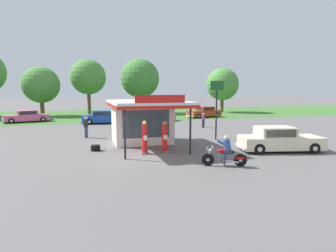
{
  "coord_description": "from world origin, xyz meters",
  "views": [
    {
      "loc": [
        -2.69,
        -15.3,
        3.79
      ],
      "look_at": [
        2.86,
        2.56,
        1.4
      ],
      "focal_mm": 29.28,
      "sensor_mm": 36.0,
      "label": 1
    }
  ],
  "objects_px": {
    "parked_car_back_row_far_right": "(105,117)",
    "featured_classic_sedan": "(279,140)",
    "roadside_pole_sign": "(217,100)",
    "gas_pump_nearside": "(145,139)",
    "bystander_standing_back_lot": "(86,127)",
    "spare_tire_stack": "(96,148)",
    "parked_car_back_row_centre_right": "(156,116)",
    "bystander_strolling_foreground": "(203,120)",
    "gas_pump_offside": "(165,138)",
    "motorcycle_with_rider": "(225,153)",
    "parked_car_back_row_centre": "(204,112)",
    "parked_car_back_row_right": "(27,117)"
  },
  "relations": [
    {
      "from": "motorcycle_with_rider",
      "to": "parked_car_back_row_right",
      "type": "relative_size",
      "value": 0.39
    },
    {
      "from": "motorcycle_with_rider",
      "to": "bystander_strolling_foreground",
      "type": "distance_m",
      "value": 14.82
    },
    {
      "from": "gas_pump_nearside",
      "to": "parked_car_back_row_right",
      "type": "relative_size",
      "value": 0.37
    },
    {
      "from": "gas_pump_nearside",
      "to": "parked_car_back_row_centre_right",
      "type": "xyz_separation_m",
      "value": [
        5.26,
        17.35,
        -0.22
      ]
    },
    {
      "from": "featured_classic_sedan",
      "to": "roadside_pole_sign",
      "type": "distance_m",
      "value": 5.85
    },
    {
      "from": "parked_car_back_row_centre",
      "to": "parked_car_back_row_right",
      "type": "distance_m",
      "value": 23.5
    },
    {
      "from": "featured_classic_sedan",
      "to": "spare_tire_stack",
      "type": "distance_m",
      "value": 11.72
    },
    {
      "from": "gas_pump_nearside",
      "to": "parked_car_back_row_centre",
      "type": "bearing_deg",
      "value": 56.73
    },
    {
      "from": "motorcycle_with_rider",
      "to": "parked_car_back_row_centre_right",
      "type": "relative_size",
      "value": 0.38
    },
    {
      "from": "parked_car_back_row_centre",
      "to": "bystander_strolling_foreground",
      "type": "xyz_separation_m",
      "value": [
        -4.88,
        -10.32,
        0.09
      ]
    },
    {
      "from": "gas_pump_offside",
      "to": "motorcycle_with_rider",
      "type": "relative_size",
      "value": 0.91
    },
    {
      "from": "motorcycle_with_rider",
      "to": "featured_classic_sedan",
      "type": "relative_size",
      "value": 0.39
    },
    {
      "from": "parked_car_back_row_far_right",
      "to": "featured_classic_sedan",
      "type": "bearing_deg",
      "value": -63.2
    },
    {
      "from": "parked_car_back_row_far_right",
      "to": "motorcycle_with_rider",
      "type": "bearing_deg",
      "value": -78.12
    },
    {
      "from": "gas_pump_nearside",
      "to": "featured_classic_sedan",
      "type": "distance_m",
      "value": 8.53
    },
    {
      "from": "motorcycle_with_rider",
      "to": "featured_classic_sedan",
      "type": "height_order",
      "value": "motorcycle_with_rider"
    },
    {
      "from": "parked_car_back_row_right",
      "to": "spare_tire_stack",
      "type": "relative_size",
      "value": 9.19
    },
    {
      "from": "roadside_pole_sign",
      "to": "gas_pump_nearside",
      "type": "bearing_deg",
      "value": -153.16
    },
    {
      "from": "featured_classic_sedan",
      "to": "roadside_pole_sign",
      "type": "height_order",
      "value": "roadside_pole_sign"
    },
    {
      "from": "gas_pump_nearside",
      "to": "parked_car_back_row_far_right",
      "type": "xyz_separation_m",
      "value": [
        -1.07,
        16.95,
        -0.23
      ]
    },
    {
      "from": "gas_pump_offside",
      "to": "parked_car_back_row_centre_right",
      "type": "bearing_deg",
      "value": 77.03
    },
    {
      "from": "parked_car_back_row_right",
      "to": "spare_tire_stack",
      "type": "xyz_separation_m",
      "value": [
        7.33,
        -19.47,
        -0.48
      ]
    },
    {
      "from": "motorcycle_with_rider",
      "to": "parked_car_back_row_far_right",
      "type": "xyz_separation_m",
      "value": [
        -4.38,
        20.82,
        0.05
      ]
    },
    {
      "from": "motorcycle_with_rider",
      "to": "parked_car_back_row_centre",
      "type": "height_order",
      "value": "motorcycle_with_rider"
    },
    {
      "from": "motorcycle_with_rider",
      "to": "parked_car_back_row_far_right",
      "type": "bearing_deg",
      "value": 101.88
    },
    {
      "from": "featured_classic_sedan",
      "to": "gas_pump_offside",
      "type": "bearing_deg",
      "value": 166.4
    },
    {
      "from": "bystander_strolling_foreground",
      "to": "roadside_pole_sign",
      "type": "height_order",
      "value": "roadside_pole_sign"
    },
    {
      "from": "gas_pump_nearside",
      "to": "spare_tire_stack",
      "type": "xyz_separation_m",
      "value": [
        -2.81,
        1.81,
        -0.75
      ]
    },
    {
      "from": "parked_car_back_row_centre_right",
      "to": "bystander_standing_back_lot",
      "type": "xyz_separation_m",
      "value": [
        -8.57,
        -10.22,
        0.21
      ]
    },
    {
      "from": "gas_pump_nearside",
      "to": "parked_car_back_row_centre",
      "type": "height_order",
      "value": "gas_pump_nearside"
    },
    {
      "from": "parked_car_back_row_right",
      "to": "bystander_strolling_foreground",
      "type": "height_order",
      "value": "bystander_strolling_foreground"
    },
    {
      "from": "parked_car_back_row_centre",
      "to": "bystander_standing_back_lot",
      "type": "relative_size",
      "value": 3.26
    },
    {
      "from": "spare_tire_stack",
      "to": "parked_car_back_row_centre_right",
      "type": "bearing_deg",
      "value": 62.55
    },
    {
      "from": "parked_car_back_row_centre_right",
      "to": "gas_pump_offside",
      "type": "bearing_deg",
      "value": -102.97
    },
    {
      "from": "motorcycle_with_rider",
      "to": "roadside_pole_sign",
      "type": "relative_size",
      "value": 0.47
    },
    {
      "from": "parked_car_back_row_far_right",
      "to": "parked_car_back_row_right",
      "type": "distance_m",
      "value": 10.05
    },
    {
      "from": "parked_car_back_row_centre_right",
      "to": "spare_tire_stack",
      "type": "height_order",
      "value": "parked_car_back_row_centre_right"
    },
    {
      "from": "bystander_standing_back_lot",
      "to": "roadside_pole_sign",
      "type": "xyz_separation_m",
      "value": [
        9.76,
        -3.87,
        2.21
      ]
    },
    {
      "from": "motorcycle_with_rider",
      "to": "spare_tire_stack",
      "type": "bearing_deg",
      "value": 137.12
    },
    {
      "from": "bystander_standing_back_lot",
      "to": "spare_tire_stack",
      "type": "xyz_separation_m",
      "value": [
        0.49,
        -5.32,
        -0.74
      ]
    },
    {
      "from": "parked_car_back_row_far_right",
      "to": "parked_car_back_row_right",
      "type": "xyz_separation_m",
      "value": [
        -9.06,
        4.33,
        -0.04
      ]
    },
    {
      "from": "featured_classic_sedan",
      "to": "bystander_strolling_foreground",
      "type": "distance_m",
      "value": 11.73
    },
    {
      "from": "motorcycle_with_rider",
      "to": "gas_pump_nearside",
      "type": "bearing_deg",
      "value": 130.47
    },
    {
      "from": "motorcycle_with_rider",
      "to": "bystander_strolling_foreground",
      "type": "bearing_deg",
      "value": 69.64
    },
    {
      "from": "gas_pump_offside",
      "to": "parked_car_back_row_centre",
      "type": "bearing_deg",
      "value": 59.3
    },
    {
      "from": "bystander_strolling_foreground",
      "to": "gas_pump_offside",
      "type": "bearing_deg",
      "value": -125.69
    },
    {
      "from": "gas_pump_nearside",
      "to": "gas_pump_offside",
      "type": "distance_m",
      "value": 1.27
    },
    {
      "from": "bystander_standing_back_lot",
      "to": "spare_tire_stack",
      "type": "bearing_deg",
      "value": -84.71
    },
    {
      "from": "parked_car_back_row_far_right",
      "to": "bystander_strolling_foreground",
      "type": "height_order",
      "value": "bystander_strolling_foreground"
    },
    {
      "from": "motorcycle_with_rider",
      "to": "spare_tire_stack",
      "type": "distance_m",
      "value": 8.36
    }
  ]
}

